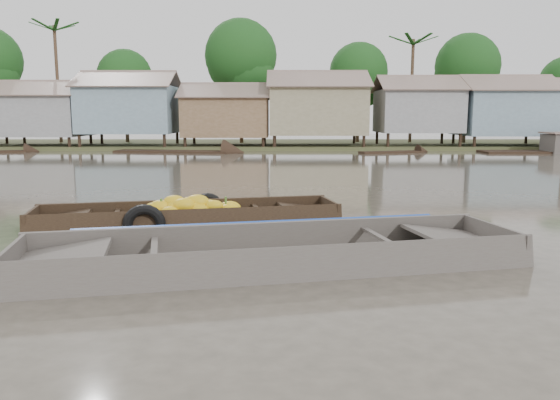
{
  "coord_description": "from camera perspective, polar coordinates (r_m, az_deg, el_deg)",
  "views": [
    {
      "loc": [
        -0.18,
        -8.9,
        2.36
      ],
      "look_at": [
        -0.15,
        1.08,
        0.8
      ],
      "focal_mm": 35.0,
      "sensor_mm": 36.0,
      "label": 1
    }
  ],
  "objects": [
    {
      "name": "ground",
      "position": [
        9.21,
        0.98,
        -5.97
      ],
      "size": [
        120.0,
        120.0,
        0.0
      ],
      "primitive_type": "plane",
      "color": "#443F34",
      "rests_on": "ground"
    },
    {
      "name": "riverbank",
      "position": [
        40.9,
        4.41,
        9.87
      ],
      "size": [
        120.0,
        12.47,
        10.22
      ],
      "color": "#384723",
      "rests_on": "ground"
    },
    {
      "name": "banana_boat",
      "position": [
        11.87,
        -9.99,
        -1.7
      ],
      "size": [
        6.61,
        2.83,
        0.9
      ],
      "rotation": [
        0.0,
        0.0,
        0.21
      ],
      "color": "black",
      "rests_on": "ground"
    },
    {
      "name": "viewer_boat",
      "position": [
        8.76,
        -0.53,
        -6.28
      ],
      "size": [
        8.17,
        3.67,
        0.64
      ],
      "rotation": [
        0.0,
        0.0,
        0.21
      ],
      "color": "#49423E",
      "rests_on": "ground"
    },
    {
      "name": "distant_boats",
      "position": [
        35.62,
        20.59,
        4.85
      ],
      "size": [
        47.52,
        14.63,
        1.38
      ],
      "color": "black",
      "rests_on": "ground"
    }
  ]
}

